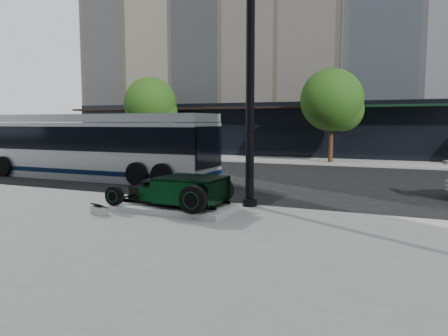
% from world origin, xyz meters
% --- Properties ---
extents(ground, '(120.00, 120.00, 0.00)m').
position_xyz_m(ground, '(0.00, 0.00, 0.00)').
color(ground, black).
rests_on(ground, ground).
extents(sidewalk_far, '(70.00, 4.00, 0.12)m').
position_xyz_m(sidewalk_far, '(0.00, 14.00, 0.06)').
color(sidewalk_far, gray).
rests_on(sidewalk_far, ground).
extents(street_trees, '(29.80, 3.80, 5.70)m').
position_xyz_m(street_trees, '(1.15, 13.07, 3.77)').
color(street_trees, black).
rests_on(street_trees, sidewalk_far).
extents(display_plinth, '(3.40, 1.80, 0.15)m').
position_xyz_m(display_plinth, '(-0.34, -3.62, 0.20)').
color(display_plinth, silver).
rests_on(display_plinth, sidewalk_near).
extents(hot_rod, '(3.22, 2.00, 0.81)m').
position_xyz_m(hot_rod, '(-0.01, -3.62, 0.70)').
color(hot_rod, black).
rests_on(hot_rod, display_plinth).
extents(info_plaque, '(0.46, 0.38, 0.31)m').
position_xyz_m(info_plaque, '(-1.87, -4.95, 0.24)').
color(info_plaque, silver).
rests_on(info_plaque, sidewalk_near).
extents(lamppost, '(0.46, 0.46, 8.29)m').
position_xyz_m(lamppost, '(1.37, -2.20, 3.95)').
color(lamppost, black).
rests_on(lamppost, sidewalk_near).
extents(transit_bus, '(12.12, 2.88, 2.92)m').
position_xyz_m(transit_bus, '(-7.93, 1.89, 1.49)').
color(transit_bus, '#B8BDC2').
rests_on(transit_bus, ground).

